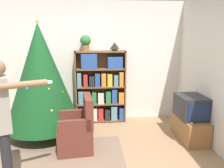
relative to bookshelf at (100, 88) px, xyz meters
name	(u,v)px	position (x,y,z in m)	size (l,w,h in m)	color
wall_back	(84,62)	(-0.35, 0.21, 0.54)	(8.00, 0.10, 2.60)	silver
area_rug	(48,167)	(-0.84, -1.71, -0.75)	(2.28, 1.82, 0.01)	#7F6651
bookshelf	(100,88)	(0.00, 0.00, 0.00)	(1.08, 0.26, 1.56)	brown
tv_stand	(190,128)	(1.60, -1.01, -0.55)	(0.41, 0.84, 0.42)	#996638
television	(191,107)	(1.60, -1.02, -0.13)	(0.48, 0.58, 0.40)	#28282D
game_remote	(190,122)	(1.47, -1.27, -0.32)	(0.04, 0.12, 0.02)	white
christmas_tree	(41,76)	(-1.10, -0.61, 0.40)	(1.36, 1.36, 2.17)	#4C3323
armchair	(77,131)	(-0.44, -1.22, -0.43)	(0.62, 0.61, 0.92)	brown
standing_person	(3,118)	(-1.19, -2.20, 0.21)	(0.72, 0.44, 1.63)	#232328
potted_plant	(86,42)	(-0.30, 0.01, 0.99)	(0.22, 0.22, 0.33)	#935B38
table_lamp	(115,46)	(0.31, 0.01, 0.91)	(0.20, 0.20, 0.18)	#473828
book_pile_near_tree	(72,138)	(-0.57, -0.91, -0.70)	(0.22, 0.16, 0.13)	beige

